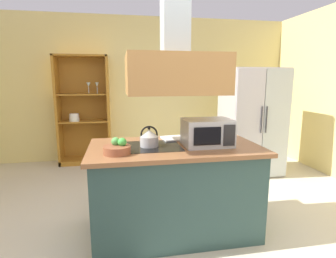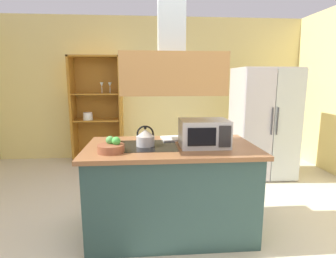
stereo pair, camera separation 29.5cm
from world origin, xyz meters
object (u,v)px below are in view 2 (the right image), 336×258
(kettle, at_px, (145,137))
(wine_glass_on_counter, at_px, (206,126))
(cutting_board, at_px, (177,138))
(fruit_bowl, at_px, (111,147))
(refrigerator, at_px, (263,123))
(dish_cabinet, at_px, (98,115))
(microwave, at_px, (204,133))

(kettle, xyz_separation_m, wine_glass_on_counter, (0.65, 0.22, 0.07))
(kettle, xyz_separation_m, cutting_board, (0.35, 0.28, -0.08))
(fruit_bowl, bearing_deg, refrigerator, 38.71)
(kettle, relative_size, cutting_board, 0.59)
(refrigerator, xyz_separation_m, dish_cabinet, (-2.77, 1.05, 0.02))
(cutting_board, bearing_deg, dish_cabinet, 118.60)
(dish_cabinet, distance_m, cutting_board, 2.63)
(refrigerator, distance_m, microwave, 2.06)
(fruit_bowl, bearing_deg, microwave, 9.50)
(wine_glass_on_counter, bearing_deg, microwave, -106.93)
(refrigerator, distance_m, kettle, 2.42)
(microwave, relative_size, fruit_bowl, 1.92)
(kettle, distance_m, cutting_board, 0.45)
(refrigerator, height_order, microwave, refrigerator)
(refrigerator, bearing_deg, wine_glass_on_counter, -132.71)
(cutting_board, bearing_deg, wine_glass_on_counter, -12.47)
(refrigerator, bearing_deg, dish_cabinet, 159.22)
(microwave, bearing_deg, dish_cabinet, 119.16)
(refrigerator, height_order, fruit_bowl, refrigerator)
(kettle, xyz_separation_m, fruit_bowl, (-0.30, -0.20, -0.04))
(dish_cabinet, bearing_deg, cutting_board, -61.40)
(refrigerator, relative_size, dish_cabinet, 0.88)
(dish_cabinet, height_order, fruit_bowl, dish_cabinet)
(microwave, distance_m, fruit_bowl, 0.88)
(kettle, relative_size, fruit_bowl, 0.84)
(kettle, bearing_deg, microwave, -5.57)
(cutting_board, bearing_deg, microwave, -57.11)
(dish_cabinet, height_order, cutting_board, dish_cabinet)
(kettle, height_order, fruit_bowl, kettle)
(kettle, bearing_deg, fruit_bowl, -146.44)
(dish_cabinet, bearing_deg, refrigerator, -20.78)
(refrigerator, bearing_deg, cutting_board, -140.45)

